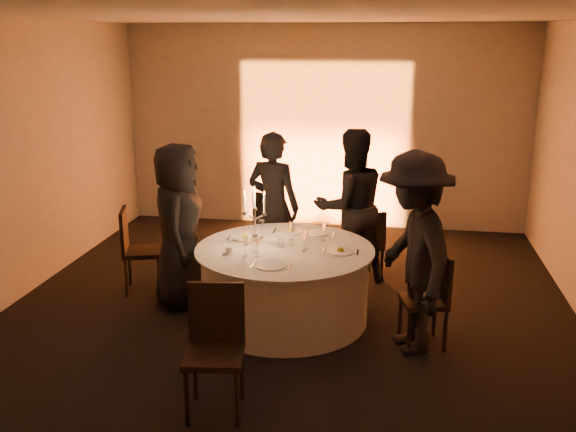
% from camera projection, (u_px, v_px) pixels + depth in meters
% --- Properties ---
extents(floor, '(7.00, 7.00, 0.00)m').
position_uv_depth(floor, '(285.00, 319.00, 6.62)').
color(floor, black).
rests_on(floor, ground).
extents(ceiling, '(7.00, 7.00, 0.00)m').
position_uv_depth(ceiling, '(284.00, 15.00, 5.81)').
color(ceiling, silver).
rests_on(ceiling, wall_back).
extents(wall_back, '(7.00, 0.00, 7.00)m').
position_uv_depth(wall_back, '(324.00, 127.00, 9.54)').
color(wall_back, '#ACA59F').
rests_on(wall_back, floor).
extents(wall_front, '(7.00, 0.00, 7.00)m').
position_uv_depth(wall_front, '(154.00, 340.00, 2.89)').
color(wall_front, '#ACA59F').
rests_on(wall_front, floor).
extents(wall_left, '(0.00, 7.00, 7.00)m').
position_uv_depth(wall_left, '(2.00, 167.00, 6.69)').
color(wall_left, '#ACA59F').
rests_on(wall_left, floor).
extents(uplighter_fixture, '(0.25, 0.12, 0.10)m').
position_uv_depth(uplighter_fixture, '(321.00, 226.00, 9.65)').
color(uplighter_fixture, black).
rests_on(uplighter_fixture, floor).
extents(banquet_table, '(1.80, 1.80, 0.77)m').
position_uv_depth(banquet_table, '(285.00, 284.00, 6.52)').
color(banquet_table, black).
rests_on(banquet_table, floor).
extents(chair_left, '(0.52, 0.52, 0.96)m').
position_uv_depth(chair_left, '(135.00, 245.00, 7.23)').
color(chair_left, black).
rests_on(chair_left, floor).
extents(chair_back_left, '(0.50, 0.50, 0.94)m').
position_uv_depth(chair_back_left, '(272.00, 223.00, 8.13)').
color(chair_back_left, black).
rests_on(chair_back_left, floor).
extents(chair_back_right, '(0.51, 0.51, 0.85)m').
position_uv_depth(chair_back_right, '(367.00, 242.00, 7.56)').
color(chair_back_right, black).
rests_on(chair_back_right, floor).
extents(chair_right, '(0.48, 0.48, 0.90)m').
position_uv_depth(chair_right, '(432.00, 294.00, 5.96)').
color(chair_right, black).
rests_on(chair_right, floor).
extents(chair_front, '(0.49, 0.49, 1.00)m').
position_uv_depth(chair_front, '(215.00, 341.00, 4.92)').
color(chair_front, black).
rests_on(chair_front, floor).
extents(guest_left, '(0.72, 0.96, 1.76)m').
position_uv_depth(guest_left, '(178.00, 225.00, 6.80)').
color(guest_left, black).
rests_on(guest_left, floor).
extents(guest_back_left, '(0.74, 0.59, 1.77)m').
position_uv_depth(guest_back_left, '(273.00, 206.00, 7.52)').
color(guest_back_left, black).
rests_on(guest_back_left, floor).
extents(guest_back_right, '(1.10, 1.00, 1.82)m').
position_uv_depth(guest_back_right, '(351.00, 207.00, 7.42)').
color(guest_back_right, black).
rests_on(guest_back_right, floor).
extents(guest_right, '(1.04, 1.36, 1.86)m').
position_uv_depth(guest_right, '(413.00, 253.00, 5.77)').
color(guest_right, black).
rests_on(guest_right, floor).
extents(plate_left, '(0.35, 0.25, 0.08)m').
position_uv_depth(plate_left, '(245.00, 237.00, 6.71)').
color(plate_left, white).
rests_on(plate_left, banquet_table).
extents(plate_back_left, '(0.36, 0.28, 0.08)m').
position_uv_depth(plate_back_left, '(290.00, 231.00, 6.93)').
color(plate_back_left, white).
rests_on(plate_back_left, banquet_table).
extents(plate_back_right, '(0.36, 0.24, 0.01)m').
position_uv_depth(plate_back_right, '(318.00, 233.00, 6.87)').
color(plate_back_right, white).
rests_on(plate_back_right, banquet_table).
extents(plate_right, '(0.36, 0.27, 0.08)m').
position_uv_depth(plate_right, '(340.00, 251.00, 6.29)').
color(plate_right, white).
rests_on(plate_right, banquet_table).
extents(plate_front, '(0.36, 0.30, 0.01)m').
position_uv_depth(plate_front, '(271.00, 265.00, 5.92)').
color(plate_front, white).
rests_on(plate_front, banquet_table).
extents(coffee_cup, '(0.11, 0.11, 0.07)m').
position_uv_depth(coffee_cup, '(229.00, 250.00, 6.26)').
color(coffee_cup, white).
rests_on(coffee_cup, banquet_table).
extents(candelabra, '(0.25, 0.12, 0.60)m').
position_uv_depth(candelabra, '(255.00, 223.00, 6.54)').
color(candelabra, silver).
rests_on(candelabra, banquet_table).
extents(wine_glass_a, '(0.07, 0.07, 0.19)m').
position_uv_depth(wine_glass_a, '(292.00, 228.00, 6.63)').
color(wine_glass_a, white).
rests_on(wine_glass_a, banquet_table).
extents(wine_glass_b, '(0.07, 0.07, 0.19)m').
position_uv_depth(wine_glass_b, '(246.00, 232.00, 6.48)').
color(wine_glass_b, white).
rests_on(wine_glass_b, banquet_table).
extents(wine_glass_c, '(0.07, 0.07, 0.19)m').
position_uv_depth(wine_glass_c, '(306.00, 236.00, 6.36)').
color(wine_glass_c, white).
rests_on(wine_glass_c, banquet_table).
extents(wine_glass_d, '(0.07, 0.07, 0.19)m').
position_uv_depth(wine_glass_d, '(324.00, 228.00, 6.60)').
color(wine_glass_d, white).
rests_on(wine_glass_d, banquet_table).
extents(wine_glass_e, '(0.07, 0.07, 0.19)m').
position_uv_depth(wine_glass_e, '(304.00, 238.00, 6.28)').
color(wine_glass_e, white).
rests_on(wine_glass_e, banquet_table).
extents(wine_glass_f, '(0.07, 0.07, 0.19)m').
position_uv_depth(wine_glass_f, '(292.00, 232.00, 6.47)').
color(wine_glass_f, white).
rests_on(wine_glass_f, banquet_table).
extents(wine_glass_g, '(0.07, 0.07, 0.19)m').
position_uv_depth(wine_glass_g, '(257.00, 243.00, 6.13)').
color(wine_glass_g, white).
rests_on(wine_glass_g, banquet_table).
extents(wine_glass_h, '(0.07, 0.07, 0.19)m').
position_uv_depth(wine_glass_h, '(245.00, 243.00, 6.14)').
color(wine_glass_h, white).
rests_on(wine_glass_h, banquet_table).
extents(wine_glass_i, '(0.07, 0.07, 0.19)m').
position_uv_depth(wine_glass_i, '(262.00, 225.00, 6.71)').
color(wine_glass_i, white).
rests_on(wine_glass_i, banquet_table).
extents(tumbler_a, '(0.07, 0.07, 0.09)m').
position_uv_depth(tumbler_a, '(281.00, 243.00, 6.44)').
color(tumbler_a, white).
rests_on(tumbler_a, banquet_table).
extents(tumbler_b, '(0.07, 0.07, 0.09)m').
position_uv_depth(tumbler_b, '(255.00, 246.00, 6.33)').
color(tumbler_b, white).
rests_on(tumbler_b, banquet_table).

